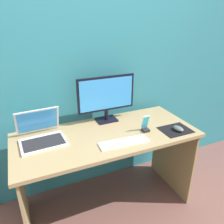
{
  "coord_description": "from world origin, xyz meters",
  "views": [
    {
      "loc": [
        -0.59,
        -1.45,
        1.64
      ],
      "look_at": [
        0.04,
        -0.02,
        0.95
      ],
      "focal_mm": 35.33,
      "sensor_mm": 36.0,
      "label": 1
    }
  ],
  "objects_px": {
    "laptop": "(41,135)",
    "keyboard_external": "(124,142)",
    "phone_in_dock": "(145,126)",
    "mouse": "(178,129)",
    "monitor": "(106,97)"
  },
  "relations": [
    {
      "from": "monitor",
      "to": "laptop",
      "type": "relative_size",
      "value": 1.5
    },
    {
      "from": "mouse",
      "to": "phone_in_dock",
      "type": "distance_m",
      "value": 0.27
    },
    {
      "from": "keyboard_external",
      "to": "phone_in_dock",
      "type": "distance_m",
      "value": 0.27
    },
    {
      "from": "keyboard_external",
      "to": "phone_in_dock",
      "type": "xyz_separation_m",
      "value": [
        0.25,
        0.1,
        0.04
      ]
    },
    {
      "from": "laptop",
      "to": "phone_in_dock",
      "type": "distance_m",
      "value": 0.82
    },
    {
      "from": "keyboard_external",
      "to": "monitor",
      "type": "bearing_deg",
      "value": 89.56
    },
    {
      "from": "mouse",
      "to": "phone_in_dock",
      "type": "bearing_deg",
      "value": 146.85
    },
    {
      "from": "phone_in_dock",
      "to": "laptop",
      "type": "bearing_deg",
      "value": 167.04
    },
    {
      "from": "laptop",
      "to": "monitor",
      "type": "bearing_deg",
      "value": 12.22
    },
    {
      "from": "keyboard_external",
      "to": "phone_in_dock",
      "type": "bearing_deg",
      "value": 26.2
    },
    {
      "from": "laptop",
      "to": "phone_in_dock",
      "type": "relative_size",
      "value": 2.52
    },
    {
      "from": "laptop",
      "to": "keyboard_external",
      "type": "distance_m",
      "value": 0.63
    },
    {
      "from": "monitor",
      "to": "keyboard_external",
      "type": "distance_m",
      "value": 0.47
    },
    {
      "from": "laptop",
      "to": "keyboard_external",
      "type": "bearing_deg",
      "value": -27.27
    },
    {
      "from": "keyboard_external",
      "to": "phone_in_dock",
      "type": "relative_size",
      "value": 2.76
    }
  ]
}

